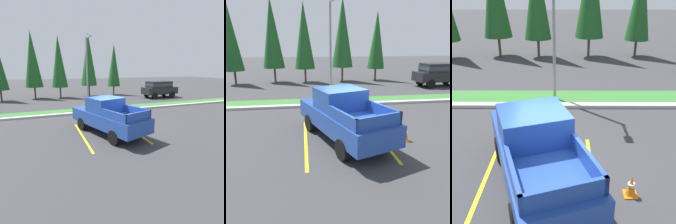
{
  "view_description": "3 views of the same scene",
  "coord_description": "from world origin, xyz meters",
  "views": [
    {
      "loc": [
        -4.11,
        -10.39,
        3.76
      ],
      "look_at": [
        -0.22,
        0.11,
        1.14
      ],
      "focal_mm": 30.21,
      "sensor_mm": 36.0,
      "label": 1
    },
    {
      "loc": [
        -2.17,
        -9.15,
        3.85
      ],
      "look_at": [
        -0.92,
        -0.86,
        1.34
      ],
      "focal_mm": 36.99,
      "sensor_mm": 36.0,
      "label": 2
    },
    {
      "loc": [
        0.13,
        -6.75,
        5.1
      ],
      "look_at": [
        0.09,
        1.23,
        1.46
      ],
      "focal_mm": 44.81,
      "sensor_mm": 36.0,
      "label": 3
    }
  ],
  "objects": [
    {
      "name": "pickup_truck_main",
      "position": [
        -0.64,
        -0.33,
        1.04
      ],
      "size": [
        3.48,
        5.55,
        2.1
      ],
      "color": "black",
      "rests_on": "ground"
    },
    {
      "name": "street_light",
      "position": [
        -0.38,
        5.73,
        3.69
      ],
      "size": [
        0.24,
        1.49,
        6.31
      ],
      "color": "gray",
      "rests_on": "ground"
    },
    {
      "name": "grass_median",
      "position": [
        0.0,
        6.1,
        0.03
      ],
      "size": [
        56.0,
        1.8,
        0.06
      ],
      "primitive_type": "cube",
      "color": "#387533",
      "rests_on": "ground"
    },
    {
      "name": "parking_line_near",
      "position": [
        -2.18,
        -0.37,
        0.0
      ],
      "size": [
        0.12,
        4.8,
        0.01
      ],
      "primitive_type": "cube",
      "color": "yellow",
      "rests_on": "ground"
    },
    {
      "name": "parking_line_far",
      "position": [
        0.92,
        -0.37,
        0.0
      ],
      "size": [
        0.12,
        4.8,
        0.01
      ],
      "primitive_type": "cube",
      "color": "yellow",
      "rests_on": "ground"
    },
    {
      "name": "ground_plane",
      "position": [
        0.0,
        0.0,
        0.0
      ],
      "size": [
        120.0,
        120.0,
        0.0
      ],
      "primitive_type": "plane",
      "color": "#38383A"
    },
    {
      "name": "traffic_cone",
      "position": [
        1.86,
        -0.89,
        0.29
      ],
      "size": [
        0.36,
        0.36,
        0.6
      ],
      "color": "orange",
      "rests_on": "ground"
    },
    {
      "name": "cypress_tree_rightmost",
      "position": [
        5.54,
        14.99,
        4.13
      ],
      "size": [
        1.82,
        1.82,
        7.01
      ],
      "color": "brown",
      "rests_on": "ground"
    },
    {
      "name": "curb_strip",
      "position": [
        0.0,
        5.0,
        0.07
      ],
      "size": [
        56.0,
        0.4,
        0.15
      ],
      "primitive_type": "cube",
      "color": "#B2B2AD",
      "rests_on": "ground"
    }
  ]
}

